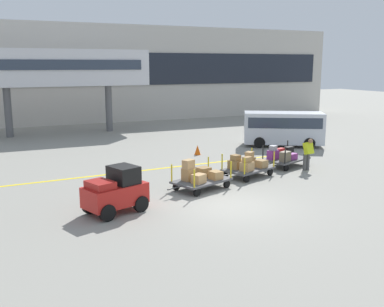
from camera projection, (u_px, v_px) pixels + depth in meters
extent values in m
plane|color=gray|center=(232.00, 206.00, 15.97)|extent=(120.00, 120.00, 0.00)
cube|color=yellow|center=(129.00, 172.00, 21.01)|extent=(18.18, 1.09, 0.01)
cube|color=#BCB7AD|center=(85.00, 74.00, 38.39)|extent=(49.51, 2.40, 8.41)
cube|color=#1E232D|center=(88.00, 69.00, 37.19)|extent=(47.03, 0.12, 2.80)
cube|color=silver|center=(58.00, 68.00, 31.69)|extent=(12.90, 2.20, 2.60)
cube|color=#2D3847|center=(60.00, 65.00, 30.63)|extent=(11.61, 0.08, 0.70)
cylinder|color=#59595B|center=(8.00, 112.00, 30.85)|extent=(0.50, 0.50, 3.48)
cylinder|color=#59595B|center=(109.00, 108.00, 33.72)|extent=(0.50, 0.50, 3.48)
cube|color=red|center=(115.00, 195.00, 15.14)|extent=(2.35, 1.75, 0.70)
cube|color=black|center=(124.00, 175.00, 15.26)|extent=(1.09, 1.20, 0.60)
cube|color=#A51B16|center=(100.00, 185.00, 14.65)|extent=(0.98, 1.12, 0.24)
cylinder|color=black|center=(90.00, 206.00, 15.11)|extent=(0.59, 0.36, 0.56)
cylinder|color=black|center=(107.00, 213.00, 14.37)|extent=(0.59, 0.36, 0.56)
cylinder|color=black|center=(123.00, 197.00, 16.04)|extent=(0.59, 0.36, 0.56)
cylinder|color=black|center=(141.00, 204.00, 15.31)|extent=(0.59, 0.36, 0.56)
cube|color=#4C4C4F|center=(202.00, 181.00, 18.06)|extent=(2.64, 2.10, 0.08)
cylinder|color=gold|center=(172.00, 173.00, 17.71)|extent=(0.06, 0.06, 0.70)
cylinder|color=gold|center=(194.00, 179.00, 16.81)|extent=(0.06, 0.06, 0.70)
cylinder|color=gold|center=(208.00, 165.00, 19.16)|extent=(0.06, 0.06, 0.70)
cylinder|color=gold|center=(231.00, 170.00, 18.26)|extent=(0.06, 0.06, 0.70)
cylinder|color=black|center=(176.00, 186.00, 17.93)|extent=(0.33, 0.20, 0.32)
cylinder|color=black|center=(197.00, 192.00, 17.09)|extent=(0.33, 0.20, 0.32)
cylinder|color=black|center=(206.00, 179.00, 19.11)|extent=(0.33, 0.20, 0.32)
cylinder|color=black|center=(227.00, 184.00, 18.27)|extent=(0.33, 0.20, 0.32)
cylinder|color=#333333|center=(174.00, 188.00, 17.04)|extent=(0.68, 0.29, 0.05)
cube|color=#A87F4C|center=(188.00, 174.00, 17.88)|extent=(0.53, 0.56, 0.50)
cube|color=tan|center=(199.00, 179.00, 17.50)|extent=(0.64, 0.59, 0.36)
cube|color=olive|center=(204.00, 172.00, 18.57)|extent=(0.60, 0.59, 0.38)
cube|color=#A87F4C|center=(216.00, 175.00, 18.13)|extent=(0.54, 0.56, 0.33)
cube|color=tan|center=(188.00, 164.00, 17.79)|extent=(0.54, 0.48, 0.36)
cube|color=#4C4C4F|center=(248.00, 169.00, 20.11)|extent=(2.64, 2.10, 0.08)
cylinder|color=gold|center=(222.00, 162.00, 19.77)|extent=(0.06, 0.06, 0.70)
cylinder|color=gold|center=(245.00, 166.00, 18.86)|extent=(0.06, 0.06, 0.70)
cylinder|color=gold|center=(252.00, 155.00, 21.21)|extent=(0.06, 0.06, 0.70)
cylinder|color=gold|center=(274.00, 159.00, 20.31)|extent=(0.06, 0.06, 0.70)
cylinder|color=black|center=(226.00, 174.00, 19.98)|extent=(0.33, 0.20, 0.32)
cylinder|color=black|center=(246.00, 179.00, 19.14)|extent=(0.33, 0.20, 0.32)
cylinder|color=black|center=(250.00, 168.00, 21.16)|extent=(0.33, 0.20, 0.32)
cylinder|color=black|center=(270.00, 172.00, 20.32)|extent=(0.33, 0.20, 0.32)
cylinder|color=#333333|center=(226.00, 175.00, 19.09)|extent=(0.68, 0.29, 0.05)
cube|color=olive|center=(236.00, 164.00, 19.95)|extent=(0.71, 0.69, 0.39)
cube|color=tan|center=(247.00, 166.00, 19.53)|extent=(0.68, 0.64, 0.39)
cube|color=#9E7A4C|center=(249.00, 161.00, 20.64)|extent=(0.59, 0.52, 0.36)
cube|color=#9E7A4C|center=(261.00, 164.00, 20.19)|extent=(0.58, 0.57, 0.34)
cube|color=olive|center=(236.00, 158.00, 19.89)|extent=(0.43, 0.42, 0.24)
cube|color=#A87F4C|center=(247.00, 159.00, 19.47)|extent=(0.44, 0.35, 0.23)
cube|color=tan|center=(249.00, 155.00, 20.58)|extent=(0.50, 0.47, 0.27)
cube|color=#4C4C4F|center=(286.00, 159.00, 22.16)|extent=(2.64, 2.10, 0.08)
cylinder|color=black|center=(263.00, 153.00, 21.82)|extent=(0.06, 0.06, 0.70)
cylinder|color=black|center=(285.00, 156.00, 20.91)|extent=(0.06, 0.06, 0.70)
cylinder|color=black|center=(287.00, 147.00, 23.26)|extent=(0.06, 0.06, 0.70)
cylinder|color=black|center=(309.00, 150.00, 22.36)|extent=(0.06, 0.06, 0.70)
cylinder|color=black|center=(266.00, 164.00, 22.03)|extent=(0.33, 0.20, 0.32)
cylinder|color=black|center=(286.00, 168.00, 21.19)|extent=(0.33, 0.20, 0.32)
cylinder|color=black|center=(286.00, 159.00, 23.21)|extent=(0.33, 0.20, 0.32)
cylinder|color=black|center=(306.00, 162.00, 22.37)|extent=(0.33, 0.20, 0.32)
cylinder|color=#333333|center=(268.00, 164.00, 21.14)|extent=(0.68, 0.29, 0.05)
cube|color=#8C338C|center=(273.00, 155.00, 21.91)|extent=(0.66, 0.51, 0.45)
cube|color=#726651|center=(285.00, 156.00, 21.43)|extent=(0.67, 0.57, 0.48)
cube|color=red|center=(280.00, 153.00, 22.34)|extent=(0.51, 0.39, 0.47)
cube|color=#8C338C|center=(292.00, 156.00, 21.87)|extent=(0.56, 0.43, 0.30)
cube|color=black|center=(289.00, 151.00, 22.75)|extent=(0.52, 0.37, 0.47)
cube|color=#99999E|center=(273.00, 148.00, 21.85)|extent=(0.47, 0.44, 0.23)
cylinder|color=#4C4C4C|center=(305.00, 162.00, 21.30)|extent=(0.16, 0.16, 0.82)
cylinder|color=#4C4C4C|center=(308.00, 162.00, 21.39)|extent=(0.16, 0.16, 0.82)
cube|color=#D1E51E|center=(308.00, 148.00, 21.12)|extent=(0.42, 0.44, 0.61)
sphere|color=#8C6647|center=(311.00, 141.00, 20.95)|extent=(0.22, 0.22, 0.22)
cube|color=silver|center=(283.00, 128.00, 27.58)|extent=(5.11, 4.04, 1.90)
cube|color=#2D3847|center=(283.00, 121.00, 27.50)|extent=(4.80, 3.88, 0.64)
cylinder|color=black|center=(259.00, 142.00, 27.03)|extent=(0.71, 0.55, 0.68)
cylinder|color=black|center=(309.00, 143.00, 26.75)|extent=(0.71, 0.55, 0.68)
cone|color=#EA590F|center=(198.00, 150.00, 25.02)|extent=(0.36, 0.36, 0.55)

